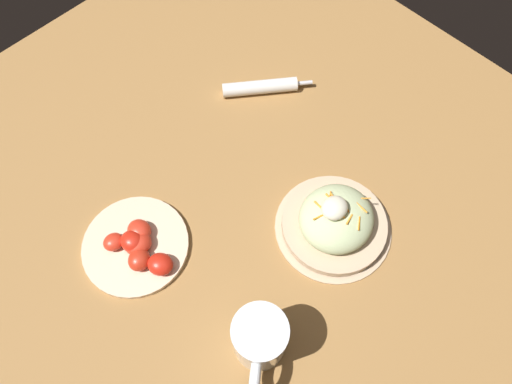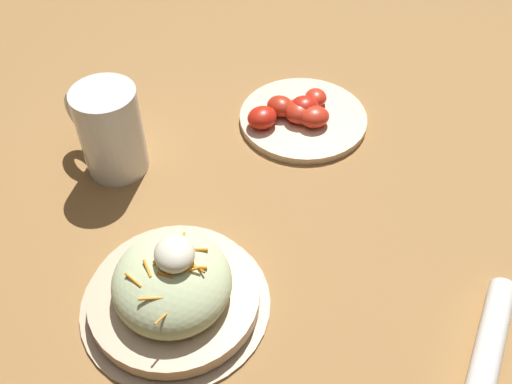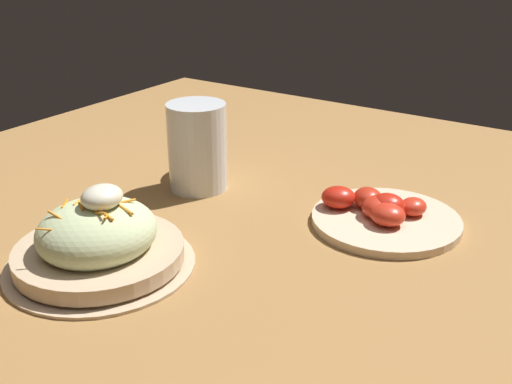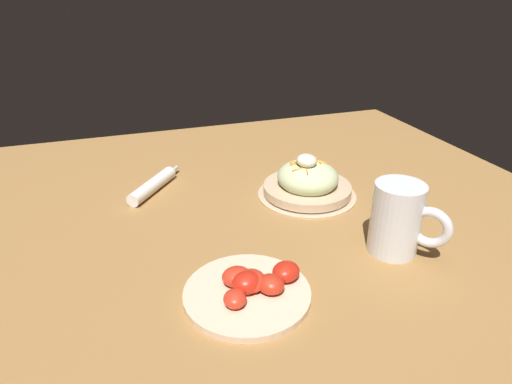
{
  "view_description": "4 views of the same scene",
  "coord_description": "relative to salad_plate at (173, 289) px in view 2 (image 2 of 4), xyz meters",
  "views": [
    {
      "loc": [
        -0.23,
        -0.29,
        0.87
      ],
      "look_at": [
        0.05,
        -0.01,
        0.07
      ],
      "focal_mm": 33.01,
      "sensor_mm": 36.0,
      "label": 1
    },
    {
      "loc": [
        0.52,
        -0.14,
        0.61
      ],
      "look_at": [
        0.04,
        -0.03,
        0.09
      ],
      "focal_mm": 40.54,
      "sensor_mm": 36.0,
      "label": 2
    },
    {
      "loc": [
        0.57,
        0.38,
        0.39
      ],
      "look_at": [
        0.0,
        -0.0,
        0.09
      ],
      "focal_mm": 43.81,
      "sensor_mm": 36.0,
      "label": 3
    },
    {
      "loc": [
        -0.71,
        0.26,
        0.46
      ],
      "look_at": [
        0.02,
        0.01,
        0.08
      ],
      "focal_mm": 30.83,
      "sensor_mm": 36.0,
      "label": 4
    }
  ],
  "objects": [
    {
      "name": "ground_plane",
      "position": [
        -0.12,
        0.15,
        -0.03
      ],
      "size": [
        1.43,
        1.43,
        0.0
      ],
      "primitive_type": "plane",
      "color": "#9E703D"
    },
    {
      "name": "salad_plate",
      "position": [
        0.0,
        0.0,
        0.0
      ],
      "size": [
        0.23,
        0.23,
        0.11
      ],
      "color": "#D1B28E",
      "rests_on": "ground_plane"
    },
    {
      "name": "beer_mug",
      "position": [
        -0.26,
        -0.06,
        0.03
      ],
      "size": [
        0.13,
        0.11,
        0.14
      ],
      "color": "white",
      "rests_on": "ground_plane"
    },
    {
      "name": "napkin_roll",
      "position": [
        0.14,
        0.34,
        -0.02
      ],
      "size": [
        0.17,
        0.14,
        0.03
      ],
      "color": "white",
      "rests_on": "ground_plane"
    },
    {
      "name": "tomato_plate",
      "position": [
        -0.3,
        0.24,
        -0.02
      ],
      "size": [
        0.21,
        0.21,
        0.05
      ],
      "color": "beige",
      "rests_on": "ground_plane"
    }
  ]
}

